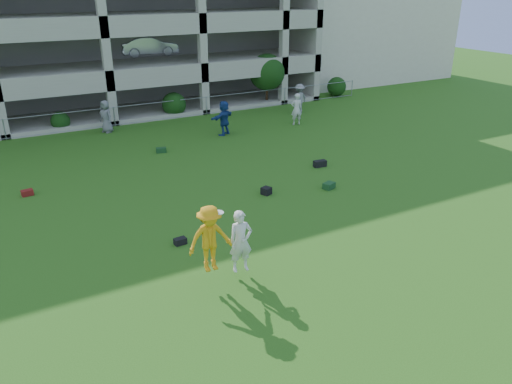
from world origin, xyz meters
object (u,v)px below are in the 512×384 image
bystander_e (296,109)px  crate_d (266,191)px  frisbee_contest (218,239)px  bystander_d (224,118)px  bystander_f (299,99)px  parking_garage (75,13)px  bystander_c (106,116)px  stucco_building (337,18)px

bystander_e → crate_d: bearing=62.0°
frisbee_contest → bystander_d: bearing=64.2°
bystander_f → frisbee_contest: frisbee_contest is taller
bystander_f → parking_garage: bearing=-56.5°
bystander_c → bystander_d: (5.74, -3.69, 0.04)m
bystander_d → parking_garage: parking_garage is taller
stucco_building → parking_garage: 23.03m
stucco_building → parking_garage: (-23.01, -0.30, 1.01)m
stucco_building → bystander_e: stucco_building is taller
bystander_c → crate_d: size_ratio=5.31×
bystander_d → crate_d: bystander_d is taller
bystander_e → parking_garage: 17.53m
bystander_f → bystander_c: bearing=-18.9°
bystander_e → crate_d: bystander_e is taller
stucco_building → bystander_e: 19.60m
frisbee_contest → bystander_e: bearing=50.0°
frisbee_contest → stucco_building: bearing=48.2°
stucco_building → parking_garage: parking_garage is taller
bystander_c → crate_d: bystander_c is taller
bystander_f → parking_garage: 16.90m
stucco_building → bystander_f: size_ratio=8.33×
stucco_building → parking_garage: size_ratio=0.53×
bystander_c → bystander_f: bystander_f is taller
stucco_building → bystander_f: 16.74m
bystander_c → bystander_f: 12.36m
bystander_e → bystander_d: bearing=9.7°
bystander_e → bystander_f: bystander_f is taller
crate_d → frisbee_contest: bearing=-131.4°
bystander_d → crate_d: 9.01m
bystander_c → bystander_e: bearing=44.1°
bystander_d → parking_garage: 15.26m
bystander_d → bystander_e: bearing=149.8°
frisbee_contest → parking_garage: size_ratio=0.08×
parking_garage → bystander_e: bearing=-54.2°
bystander_c → bystander_e: bystander_e is taller
crate_d → parking_garage: (-2.84, 22.20, 5.86)m
bystander_c → parking_garage: parking_garage is taller
bystander_f → frisbee_contest: size_ratio=0.84×
stucco_building → crate_d: 30.60m
bystander_d → parking_garage: (-5.04, 13.50, 5.04)m
bystander_c → crate_d: bearing=-10.0°
crate_d → parking_garage: size_ratio=0.01×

